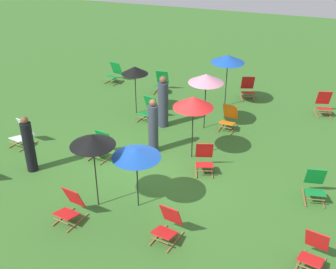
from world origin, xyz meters
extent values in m
plane|color=#386B28|center=(0.00, 0.00, 0.00)|extent=(40.00, 40.00, 0.00)
cube|color=olive|center=(4.20, 5.18, 0.02)|extent=(0.21, 0.75, 0.04)
cube|color=olive|center=(4.63, 5.28, 0.02)|extent=(0.21, 0.75, 0.04)
cube|color=red|center=(4.44, 5.14, 0.27)|extent=(0.57, 0.53, 0.13)
cube|color=red|center=(4.37, 5.43, 0.55)|extent=(0.52, 0.35, 0.57)
cylinder|color=olive|center=(4.48, 4.94, 0.20)|extent=(0.43, 0.13, 0.03)
cube|color=olive|center=(1.13, 0.31, 0.02)|extent=(0.26, 0.74, 0.04)
cube|color=olive|center=(1.56, 0.43, 0.02)|extent=(0.26, 0.74, 0.04)
cube|color=red|center=(1.37, 0.27, 0.27)|extent=(0.59, 0.55, 0.13)
cube|color=red|center=(1.29, 0.56, 0.55)|extent=(0.53, 0.38, 0.57)
cylinder|color=olive|center=(1.43, 0.08, 0.20)|extent=(0.43, 0.15, 0.03)
cube|color=olive|center=(-1.50, 2.90, 0.02)|extent=(0.21, 0.75, 0.04)
cube|color=olive|center=(-1.07, 2.80, 0.02)|extent=(0.21, 0.75, 0.04)
cube|color=#148C38|center=(-1.31, 2.75, 0.27)|extent=(0.57, 0.53, 0.13)
cube|color=#148C38|center=(-1.24, 3.05, 0.55)|extent=(0.52, 0.35, 0.57)
cylinder|color=olive|center=(-1.35, 2.56, 0.20)|extent=(0.43, 0.13, 0.03)
cube|color=olive|center=(-4.09, 5.69, 0.02)|extent=(0.21, 0.75, 0.04)
cube|color=olive|center=(-3.66, 5.59, 0.02)|extent=(0.21, 0.75, 0.04)
cube|color=#148C38|center=(-3.90, 5.54, 0.27)|extent=(0.56, 0.53, 0.13)
cube|color=#148C38|center=(-3.83, 5.83, 0.55)|extent=(0.52, 0.35, 0.57)
cylinder|color=olive|center=(-3.95, 5.34, 0.20)|extent=(0.44, 0.13, 0.03)
cube|color=olive|center=(1.03, -2.54, 0.02)|extent=(0.18, 0.75, 0.04)
cube|color=olive|center=(1.46, -2.62, 0.02)|extent=(0.18, 0.75, 0.04)
cube|color=red|center=(1.23, -2.68, 0.27)|extent=(0.56, 0.52, 0.13)
cube|color=red|center=(1.29, -2.38, 0.55)|extent=(0.52, 0.34, 0.57)
cylinder|color=olive|center=(1.19, -2.87, 0.20)|extent=(0.44, 0.11, 0.03)
cube|color=olive|center=(-4.54, 0.03, 0.02)|extent=(0.21, 0.75, 0.04)
cube|color=olive|center=(-4.11, -0.07, 0.02)|extent=(0.21, 0.75, 0.04)
cube|color=white|center=(-4.35, -0.11, 0.27)|extent=(0.57, 0.53, 0.13)
cube|color=white|center=(-4.28, 0.18, 0.55)|extent=(0.52, 0.35, 0.57)
cylinder|color=olive|center=(-4.39, -0.31, 0.20)|extent=(0.43, 0.13, 0.03)
cube|color=olive|center=(-1.90, 5.28, 0.02)|extent=(0.09, 0.76, 0.04)
cube|color=olive|center=(-1.46, 5.31, 0.02)|extent=(0.09, 0.76, 0.04)
cube|color=#148C38|center=(-1.67, 5.20, 0.27)|extent=(0.51, 0.46, 0.13)
cube|color=#148C38|center=(-1.69, 5.50, 0.55)|extent=(0.50, 0.28, 0.57)
cylinder|color=olive|center=(-1.66, 5.00, 0.20)|extent=(0.44, 0.06, 0.03)
cube|color=olive|center=(-1.34, -2.66, 0.02)|extent=(0.18, 0.75, 0.04)
cube|color=olive|center=(-0.91, -2.74, 0.02)|extent=(0.18, 0.75, 0.04)
cube|color=red|center=(-1.14, -2.80, 0.27)|extent=(0.56, 0.52, 0.13)
cube|color=red|center=(-1.08, -2.50, 0.55)|extent=(0.52, 0.34, 0.57)
cylinder|color=olive|center=(-1.18, -3.00, 0.20)|extent=(0.44, 0.11, 0.03)
cube|color=olive|center=(1.44, 5.73, 0.02)|extent=(0.26, 0.74, 0.04)
cube|color=olive|center=(1.86, 5.86, 0.02)|extent=(0.26, 0.74, 0.04)
cube|color=red|center=(1.68, 5.70, 0.27)|extent=(0.59, 0.56, 0.13)
cube|color=red|center=(1.59, 5.98, 0.55)|extent=(0.53, 0.38, 0.57)
cylinder|color=olive|center=(1.74, 5.51, 0.20)|extent=(0.43, 0.16, 0.03)
cube|color=olive|center=(1.23, 3.09, 0.02)|extent=(0.11, 0.76, 0.04)
cube|color=olive|center=(1.67, 3.04, 0.02)|extent=(0.11, 0.76, 0.04)
cube|color=orange|center=(1.44, 2.97, 0.27)|extent=(0.52, 0.48, 0.13)
cube|color=orange|center=(1.47, 3.26, 0.55)|extent=(0.50, 0.30, 0.57)
cylinder|color=olive|center=(1.42, 2.77, 0.20)|extent=(0.44, 0.07, 0.03)
cube|color=olive|center=(4.08, -0.01, 0.02)|extent=(0.16, 0.76, 0.04)
cube|color=olive|center=(4.51, 0.06, 0.02)|extent=(0.16, 0.76, 0.04)
cube|color=#148C38|center=(4.31, -0.08, 0.27)|extent=(0.54, 0.51, 0.13)
cube|color=#148C38|center=(4.26, 0.22, 0.55)|extent=(0.51, 0.32, 0.57)
cylinder|color=olive|center=(4.35, -0.27, 0.20)|extent=(0.44, 0.10, 0.03)
cube|color=olive|center=(-1.92, 0.14, 0.02)|extent=(0.18, 0.75, 0.04)
cube|color=olive|center=(-1.49, 0.06, 0.02)|extent=(0.18, 0.75, 0.04)
cube|color=#148C38|center=(-1.72, 0.00, 0.27)|extent=(0.55, 0.52, 0.13)
cube|color=#148C38|center=(-1.67, 0.30, 0.55)|extent=(0.52, 0.33, 0.57)
cylinder|color=olive|center=(-1.76, -0.19, 0.20)|extent=(0.44, 0.11, 0.03)
cube|color=olive|center=(4.12, -2.33, 0.02)|extent=(0.21, 0.75, 0.04)
cube|color=red|center=(4.31, -2.48, 0.27)|extent=(0.57, 0.53, 0.13)
cube|color=red|center=(4.38, -2.19, 0.55)|extent=(0.52, 0.35, 0.57)
cylinder|color=olive|center=(4.26, -2.68, 0.20)|extent=(0.43, 0.13, 0.03)
cylinder|color=black|center=(-1.88, 3.22, 0.86)|extent=(0.03, 0.03, 1.71)
cone|color=black|center=(-1.88, 3.22, 1.61)|extent=(0.91, 0.91, 0.26)
cylinder|color=black|center=(-0.77, -1.94, 0.98)|extent=(0.03, 0.03, 1.96)
cone|color=black|center=(-0.77, -1.94, 1.85)|extent=(1.07, 1.07, 0.28)
cylinder|color=black|center=(0.69, 2.90, 0.93)|extent=(0.03, 0.03, 1.87)
cone|color=pink|center=(0.69, 2.90, 1.75)|extent=(1.13, 1.13, 0.28)
cylinder|color=black|center=(0.19, -1.65, 0.81)|extent=(0.03, 0.03, 1.61)
cone|color=#194CB2|center=(0.19, -1.65, 1.53)|extent=(1.17, 1.17, 0.21)
cylinder|color=black|center=(0.98, 4.82, 0.96)|extent=(0.03, 0.03, 1.91)
cone|color=#194CB2|center=(0.98, 4.82, 1.81)|extent=(1.19, 1.19, 0.27)
cylinder|color=black|center=(0.81, 0.99, 0.95)|extent=(0.03, 0.03, 1.91)
cone|color=red|center=(0.81, 0.99, 1.78)|extent=(1.14, 1.14, 0.32)
cylinder|color=black|center=(-3.23, -1.11, 0.74)|extent=(0.42, 0.42, 1.47)
sphere|color=brown|center=(-3.23, -1.11, 1.57)|extent=(0.21, 0.21, 0.21)
cylinder|color=#333847|center=(-0.37, 0.94, 0.75)|extent=(0.42, 0.42, 1.50)
sphere|color=brown|center=(-0.37, 0.94, 1.60)|extent=(0.22, 0.22, 0.22)
cylinder|color=#333847|center=(-0.64, 2.60, 0.77)|extent=(0.40, 0.40, 1.54)
sphere|color=brown|center=(-0.64, 2.60, 1.65)|extent=(0.24, 0.24, 0.24)
camera|label=1|loc=(3.63, -9.52, 6.71)|focal=46.11mm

